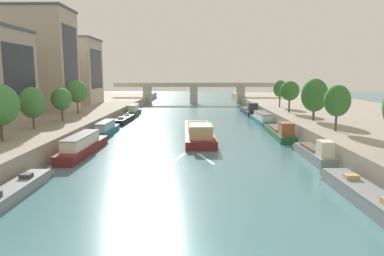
# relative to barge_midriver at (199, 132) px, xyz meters

# --- Properties ---
(quay_left) EXTENTS (36.00, 170.00, 2.56)m
(quay_left) POSITION_rel_barge_midriver_xyz_m (-36.31, 15.18, 0.30)
(quay_left) COLOR gray
(quay_left) RESTS_ON ground
(quay_right) EXTENTS (36.00, 170.00, 2.56)m
(quay_right) POSITION_rel_barge_midriver_xyz_m (34.07, 15.18, 0.30)
(quay_right) COLOR gray
(quay_right) RESTS_ON ground
(barge_midriver) EXTENTS (5.32, 24.01, 3.22)m
(barge_midriver) POSITION_rel_barge_midriver_xyz_m (0.00, 0.00, 0.00)
(barge_midriver) COLOR maroon
(barge_midriver) RESTS_ON ground
(wake_behind_barge) EXTENTS (5.60, 5.97, 0.03)m
(wake_behind_barge) POSITION_rel_barge_midriver_xyz_m (-1.02, -14.84, -0.96)
(wake_behind_barge) COLOR silver
(wake_behind_barge) RESTS_ON ground
(moored_boat_left_upstream) EXTENTS (2.15, 11.95, 2.09)m
(moored_boat_left_upstream) POSITION_rel_barge_midriver_xyz_m (-16.54, -28.44, -0.45)
(moored_boat_left_upstream) COLOR gray
(moored_boat_left_upstream) RESTS_ON ground
(moored_boat_left_far) EXTENTS (2.96, 15.26, 2.74)m
(moored_boat_left_far) POSITION_rel_barge_midriver_xyz_m (-15.73, -12.21, 0.17)
(moored_boat_left_far) COLOR maroon
(moored_boat_left_far) RESTS_ON ground
(moored_boat_left_midway) EXTENTS (2.18, 12.34, 2.45)m
(moored_boat_left_midway) POSITION_rel_barge_midriver_xyz_m (-16.46, 2.82, 0.04)
(moored_boat_left_midway) COLOR #23666B
(moored_boat_left_midway) RESTS_ON ground
(moored_boat_left_end) EXTENTS (2.50, 12.56, 2.27)m
(moored_boat_left_end) POSITION_rel_barge_midriver_xyz_m (-16.45, 18.71, -0.36)
(moored_boat_left_end) COLOR black
(moored_boat_left_end) RESTS_ON ground
(moored_boat_left_lone) EXTENTS (2.09, 11.18, 2.87)m
(moored_boat_left_lone) POSITION_rel_barge_midriver_xyz_m (-16.59, 31.89, 0.22)
(moored_boat_left_lone) COLOR #235633
(moored_boat_left_lone) RESTS_ON ground
(moored_boat_right_downstream) EXTENTS (2.71, 13.73, 2.37)m
(moored_boat_right_downstream) POSITION_rel_barge_midriver_xyz_m (13.65, -29.69, -0.32)
(moored_boat_right_downstream) COLOR gray
(moored_boat_right_downstream) RESTS_ON ground
(moored_boat_right_lone) EXTENTS (2.17, 10.90, 3.07)m
(moored_boat_right_lone) POSITION_rel_barge_midriver_xyz_m (14.40, -15.35, -0.05)
(moored_boat_right_lone) COLOR gray
(moored_boat_right_lone) RESTS_ON ground
(moored_boat_right_upstream) EXTENTS (3.09, 15.81, 3.13)m
(moored_boat_right_upstream) POSITION_rel_barge_midriver_xyz_m (13.96, 0.75, -0.06)
(moored_boat_right_upstream) COLOR #235633
(moored_boat_right_upstream) RESTS_ON ground
(moored_boat_right_second) EXTENTS (3.02, 15.46, 2.43)m
(moored_boat_right_second) POSITION_rel_barge_midriver_xyz_m (14.17, 17.75, 0.04)
(moored_boat_right_second) COLOR #23666B
(moored_boat_right_second) RESTS_ON ground
(moored_boat_right_near) EXTENTS (3.33, 14.89, 3.40)m
(moored_boat_right_near) POSITION_rel_barge_midriver_xyz_m (14.13, 34.67, 0.02)
(moored_boat_right_near) COLOR #1E284C
(moored_boat_right_near) RESTS_ON ground
(tree_left_by_lamp) EXTENTS (3.65, 3.65, 6.28)m
(tree_left_by_lamp) POSITION_rel_barge_midriver_xyz_m (-24.60, -7.18, 5.55)
(tree_left_by_lamp) COLOR brown
(tree_left_by_lamp) RESTS_ON quay_left
(tree_left_far) EXTENTS (3.39, 3.39, 5.78)m
(tree_left_far) POSITION_rel_barge_midriver_xyz_m (-23.70, 1.56, 5.45)
(tree_left_far) COLOR brown
(tree_left_far) RESTS_ON quay_left
(tree_left_nearest) EXTENTS (4.13, 4.13, 6.95)m
(tree_left_nearest) POSITION_rel_barge_midriver_xyz_m (-24.59, 12.17, 6.23)
(tree_left_nearest) COLOR brown
(tree_left_nearest) RESTS_ON quay_left
(tree_right_third) EXTENTS (3.64, 3.64, 6.64)m
(tree_right_third) POSITION_rel_barge_midriver_xyz_m (19.61, -8.46, 5.95)
(tree_right_third) COLOR brown
(tree_right_third) RESTS_ON quay_right
(tree_right_past_mid) EXTENTS (4.62, 4.62, 7.38)m
(tree_right_past_mid) POSITION_rel_barge_midriver_xyz_m (20.41, 3.25, 6.04)
(tree_right_past_mid) COLOR brown
(tree_right_past_mid) RESTS_ON quay_right
(tree_right_nearest) EXTENTS (3.98, 3.98, 6.72)m
(tree_right_nearest) POSITION_rel_barge_midriver_xyz_m (19.63, 16.33, 6.18)
(tree_right_nearest) COLOR brown
(tree_right_nearest) RESTS_ON quay_right
(tree_right_far) EXTENTS (3.39, 3.39, 6.67)m
(tree_right_far) POSITION_rel_barge_midriver_xyz_m (20.49, 28.20, 6.14)
(tree_right_far) COLOR brown
(tree_right_far) RESTS_ON quay_right
(building_left_corner) EXTENTS (14.72, 10.85, 22.10)m
(building_left_corner) POSITION_rel_barge_midriver_xyz_m (-34.65, 17.82, 12.64)
(building_left_corner) COLOR #B2A38E
(building_left_corner) RESTS_ON quay_left
(building_left_far_end) EXTENTS (14.74, 13.36, 17.74)m
(building_left_far_end) POSITION_rel_barge_midriver_xyz_m (-34.65, 36.91, 10.46)
(building_left_far_end) COLOR #B2A38E
(building_left_far_end) RESTS_ON quay_left
(bridge_far) EXTENTS (58.38, 4.40, 7.63)m
(bridge_far) POSITION_rel_barge_midriver_xyz_m (-1.12, 69.21, 3.83)
(bridge_far) COLOR #ADA899
(bridge_far) RESTS_ON ground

